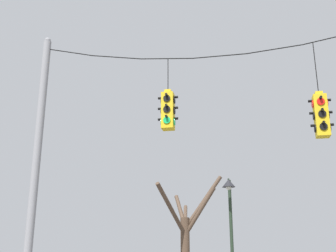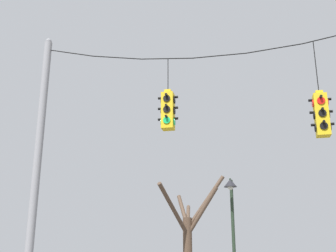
{
  "view_description": "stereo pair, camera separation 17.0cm",
  "coord_description": "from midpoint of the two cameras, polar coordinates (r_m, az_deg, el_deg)",
  "views": [
    {
      "loc": [
        0.64,
        -11.05,
        1.4
      ],
      "look_at": [
        -1.51,
        0.05,
        4.9
      ],
      "focal_mm": 45.0,
      "sensor_mm": 36.0,
      "label": 1
    },
    {
      "loc": [
        0.81,
        -11.01,
        1.4
      ],
      "look_at": [
        -1.51,
        0.05,
        4.9
      ],
      "focal_mm": 45.0,
      "sensor_mm": 36.0,
      "label": 2
    }
  ],
  "objects": [
    {
      "name": "traffic_light_near_right_pole",
      "position": [
        11.97,
        0.41,
        2.11
      ],
      "size": [
        0.58,
        0.58,
        2.17
      ],
      "color": "yellow"
    },
    {
      "name": "bare_tree",
      "position": [
        17.99,
        3.15,
        -14.37
      ],
      "size": [
        2.45,
        4.42,
        4.74
      ],
      "color": "brown",
      "rests_on": "ground_plane"
    },
    {
      "name": "span_wire",
      "position": [
        12.51,
        7.29,
        10.49
      ],
      "size": [
        10.87,
        0.03,
        0.8
      ],
      "color": "black"
    },
    {
      "name": "utility_pole_left",
      "position": [
        12.94,
        -16.93,
        -4.71
      ],
      "size": [
        0.24,
        0.24,
        8.09
      ],
      "color": "gray",
      "rests_on": "ground_plane"
    },
    {
      "name": "street_lamp",
      "position": [
        15.44,
        8.94,
        -10.84
      ],
      "size": [
        0.47,
        0.81,
        4.08
      ],
      "color": "#233323",
      "rests_on": "ground_plane"
    },
    {
      "name": "traffic_light_near_left_pole",
      "position": [
        11.78,
        20.45,
        1.49
      ],
      "size": [
        0.58,
        0.58,
        2.73
      ],
      "color": "yellow"
    }
  ]
}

